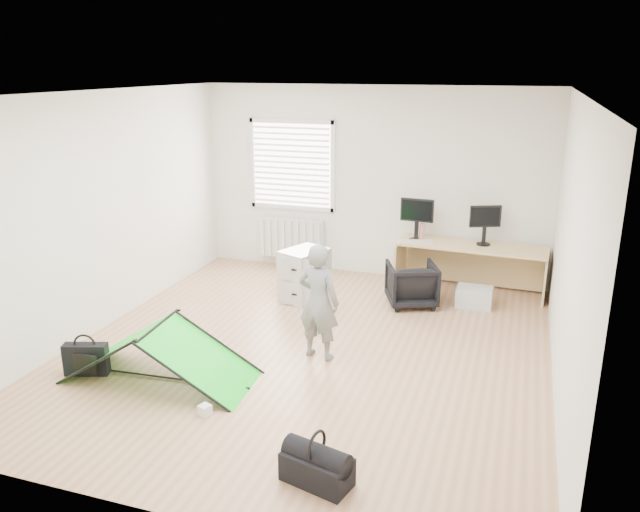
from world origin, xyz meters
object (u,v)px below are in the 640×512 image
(monitor_right, at_px, (484,230))
(kite, at_px, (160,352))
(laptop_bag, at_px, (86,359))
(duffel_bag, at_px, (317,469))
(storage_crate, at_px, (474,297))
(person, at_px, (319,302))
(office_chair, at_px, (412,284))
(thermos, at_px, (422,232))
(filing_cabinet, at_px, (304,275))
(desk, at_px, (470,269))
(monitor_left, at_px, (417,225))

(monitor_right, xyz_separation_m, kite, (-2.77, -3.50, -0.58))
(laptop_bag, distance_m, duffel_bag, 2.86)
(storage_crate, bearing_deg, person, -125.69)
(office_chair, bearing_deg, duffel_bag, 67.49)
(thermos, bearing_deg, kite, -119.54)
(filing_cabinet, bearing_deg, office_chair, 33.34)
(monitor_right, xyz_separation_m, duffel_bag, (-0.81, -4.53, -0.75))
(monitor_right, distance_m, kite, 4.50)
(desk, xyz_separation_m, kite, (-2.63, -3.45, -0.05))
(monitor_left, distance_m, laptop_bag, 4.51)
(desk, xyz_separation_m, person, (-1.32, -2.51, 0.29))
(kite, bearing_deg, monitor_right, 47.46)
(monitor_right, distance_m, storage_crate, 0.93)
(thermos, distance_m, laptop_bag, 4.56)
(desk, relative_size, storage_crate, 4.36)
(office_chair, bearing_deg, monitor_left, -105.39)
(person, bearing_deg, thermos, -95.16)
(desk, height_order, thermos, thermos)
(desk, bearing_deg, office_chair, -129.49)
(monitor_left, height_order, thermos, monitor_left)
(filing_cabinet, bearing_deg, duffel_bag, -46.05)
(person, xyz_separation_m, storage_crate, (1.43, 1.99, -0.50))
(desk, distance_m, monitor_right, 0.55)
(person, distance_m, kite, 1.65)
(person, height_order, storage_crate, person)
(filing_cabinet, bearing_deg, laptop_bag, -94.47)
(desk, distance_m, office_chair, 0.98)
(thermos, height_order, kite, thermos)
(filing_cabinet, distance_m, duffel_bag, 3.78)
(monitor_right, height_order, duffel_bag, monitor_right)
(monitor_left, relative_size, laptop_bag, 1.04)
(person, xyz_separation_m, kite, (-1.31, -0.94, -0.34))
(filing_cabinet, relative_size, duffel_bag, 1.31)
(laptop_bag, bearing_deg, duffel_bag, -35.89)
(person, bearing_deg, monitor_right, -110.48)
(filing_cabinet, distance_m, kite, 2.56)
(monitor_right, bearing_deg, desk, 177.95)
(desk, height_order, person, person)
(desk, relative_size, thermos, 8.12)
(person, height_order, duffel_bag, person)
(monitor_right, bearing_deg, monitor_left, 161.84)
(thermos, distance_m, storage_crate, 1.15)
(monitor_right, bearing_deg, laptop_bag, -156.66)
(person, height_order, laptop_bag, person)
(person, bearing_deg, duffel_bag, 117.34)
(storage_crate, distance_m, laptop_bag, 4.67)
(filing_cabinet, bearing_deg, storage_crate, 34.80)
(monitor_left, relative_size, kite, 0.24)
(monitor_left, bearing_deg, desk, 4.78)
(filing_cabinet, distance_m, office_chair, 1.39)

